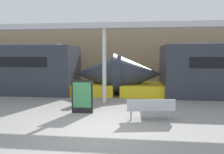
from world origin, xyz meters
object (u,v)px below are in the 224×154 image
Objects in this scene: bench_near at (151,108)px; trash_bin at (82,95)px; support_column_near at (104,66)px; poster_board at (82,96)px.

bench_near is 2.01× the size of trash_bin.
trash_bin is 0.24× the size of support_column_near.
bench_near is 0.49× the size of support_column_near.
bench_near is 4.03m from trash_bin.
bench_near is at bearing -52.50° from support_column_near.
bench_near is 1.30× the size of poster_board.
trash_bin is 0.65× the size of poster_board.
poster_board is (-2.83, 0.74, 0.23)m from bench_near.
support_column_near reaches higher than poster_board.
poster_board is at bearing 156.50° from bench_near.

